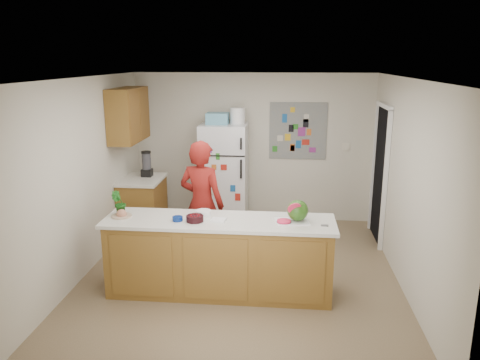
# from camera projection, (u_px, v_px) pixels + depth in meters

# --- Properties ---
(floor) EXTENTS (4.00, 4.50, 0.02)m
(floor) POSITION_uv_depth(u_px,v_px,m) (240.00, 275.00, 6.09)
(floor) COLOR brown
(floor) RESTS_ON ground
(wall_back) EXTENTS (4.00, 0.02, 2.50)m
(wall_back) POSITION_uv_depth(u_px,v_px,m) (253.00, 148.00, 7.95)
(wall_back) COLOR beige
(wall_back) RESTS_ON ground
(wall_left) EXTENTS (0.02, 4.50, 2.50)m
(wall_left) POSITION_uv_depth(u_px,v_px,m) (84.00, 178.00, 5.96)
(wall_left) COLOR beige
(wall_left) RESTS_ON ground
(wall_right) EXTENTS (0.02, 4.50, 2.50)m
(wall_right) POSITION_uv_depth(u_px,v_px,m) (407.00, 186.00, 5.59)
(wall_right) COLOR beige
(wall_right) RESTS_ON ground
(ceiling) EXTENTS (4.00, 4.50, 0.02)m
(ceiling) POSITION_uv_depth(u_px,v_px,m) (240.00, 77.00, 5.46)
(ceiling) COLOR white
(ceiling) RESTS_ON wall_back
(doorway) EXTENTS (0.03, 0.85, 2.04)m
(doorway) POSITION_uv_depth(u_px,v_px,m) (380.00, 175.00, 7.04)
(doorway) COLOR black
(doorway) RESTS_ON ground
(peninsula_base) EXTENTS (2.60, 0.62, 0.88)m
(peninsula_base) POSITION_uv_depth(u_px,v_px,m) (219.00, 258.00, 5.52)
(peninsula_base) COLOR brown
(peninsula_base) RESTS_ON floor
(peninsula_top) EXTENTS (2.68, 0.70, 0.04)m
(peninsula_top) POSITION_uv_depth(u_px,v_px,m) (219.00, 221.00, 5.40)
(peninsula_top) COLOR silver
(peninsula_top) RESTS_ON peninsula_base
(side_counter_base) EXTENTS (0.60, 0.80, 0.86)m
(side_counter_base) POSITION_uv_depth(u_px,v_px,m) (143.00, 207.00, 7.44)
(side_counter_base) COLOR brown
(side_counter_base) RESTS_ON floor
(side_counter_top) EXTENTS (0.64, 0.84, 0.04)m
(side_counter_top) POSITION_uv_depth(u_px,v_px,m) (141.00, 180.00, 7.33)
(side_counter_top) COLOR silver
(side_counter_top) RESTS_ON side_counter_base
(upper_cabinets) EXTENTS (0.35, 1.00, 0.80)m
(upper_cabinets) POSITION_uv_depth(u_px,v_px,m) (128.00, 115.00, 7.03)
(upper_cabinets) COLOR brown
(upper_cabinets) RESTS_ON wall_left
(refrigerator) EXTENTS (0.75, 0.70, 1.70)m
(refrigerator) POSITION_uv_depth(u_px,v_px,m) (224.00, 175.00, 7.73)
(refrigerator) COLOR silver
(refrigerator) RESTS_ON floor
(fridge_top_bin) EXTENTS (0.35, 0.28, 0.18)m
(fridge_top_bin) POSITION_uv_depth(u_px,v_px,m) (218.00, 118.00, 7.50)
(fridge_top_bin) COLOR #5999B2
(fridge_top_bin) RESTS_ON refrigerator
(photo_collage) EXTENTS (0.95, 0.01, 0.95)m
(photo_collage) POSITION_uv_depth(u_px,v_px,m) (298.00, 131.00, 7.78)
(photo_collage) COLOR slate
(photo_collage) RESTS_ON wall_back
(person) EXTENTS (0.72, 0.58, 1.71)m
(person) POSITION_uv_depth(u_px,v_px,m) (202.00, 204.00, 6.16)
(person) COLOR maroon
(person) RESTS_ON floor
(blender_appliance) EXTENTS (0.14, 0.14, 0.38)m
(blender_appliance) POSITION_uv_depth(u_px,v_px,m) (147.00, 165.00, 7.41)
(blender_appliance) COLOR black
(blender_appliance) RESTS_ON side_counter_top
(cutting_board) EXTENTS (0.41, 0.34, 0.01)m
(cutting_board) POSITION_uv_depth(u_px,v_px,m) (292.00, 221.00, 5.32)
(cutting_board) COLOR silver
(cutting_board) RESTS_ON peninsula_top
(watermelon) EXTENTS (0.24, 0.24, 0.24)m
(watermelon) POSITION_uv_depth(u_px,v_px,m) (298.00, 210.00, 5.30)
(watermelon) COLOR #2E4F17
(watermelon) RESTS_ON cutting_board
(watermelon_slice) EXTENTS (0.16, 0.16, 0.02)m
(watermelon_slice) POSITION_uv_depth(u_px,v_px,m) (284.00, 221.00, 5.27)
(watermelon_slice) COLOR #C2284A
(watermelon_slice) RESTS_ON cutting_board
(cherry_bowl) EXTENTS (0.22, 0.22, 0.07)m
(cherry_bowl) POSITION_uv_depth(u_px,v_px,m) (195.00, 218.00, 5.33)
(cherry_bowl) COLOR black
(cherry_bowl) RESTS_ON peninsula_top
(white_bowl) EXTENTS (0.20, 0.20, 0.06)m
(white_bowl) POSITION_uv_depth(u_px,v_px,m) (203.00, 213.00, 5.54)
(white_bowl) COLOR white
(white_bowl) RESTS_ON peninsula_top
(cobalt_bowl) EXTENTS (0.13, 0.13, 0.05)m
(cobalt_bowl) POSITION_uv_depth(u_px,v_px,m) (178.00, 219.00, 5.35)
(cobalt_bowl) COLOR navy
(cobalt_bowl) RESTS_ON peninsula_top
(plate) EXTENTS (0.28, 0.28, 0.02)m
(plate) POSITION_uv_depth(u_px,v_px,m) (122.00, 216.00, 5.50)
(plate) COLOR #C1B094
(plate) RESTS_ON peninsula_top
(paper_towel) EXTENTS (0.18, 0.17, 0.02)m
(paper_towel) POSITION_uv_depth(u_px,v_px,m) (218.00, 220.00, 5.35)
(paper_towel) COLOR white
(paper_towel) RESTS_ON peninsula_top
(keys) EXTENTS (0.08, 0.04, 0.01)m
(keys) POSITION_uv_depth(u_px,v_px,m) (325.00, 225.00, 5.19)
(keys) COLOR gray
(keys) RESTS_ON peninsula_top
(potted_plant) EXTENTS (0.21, 0.19, 0.30)m
(potted_plant) POSITION_uv_depth(u_px,v_px,m) (119.00, 203.00, 5.52)
(potted_plant) COLOR #164011
(potted_plant) RESTS_ON peninsula_top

